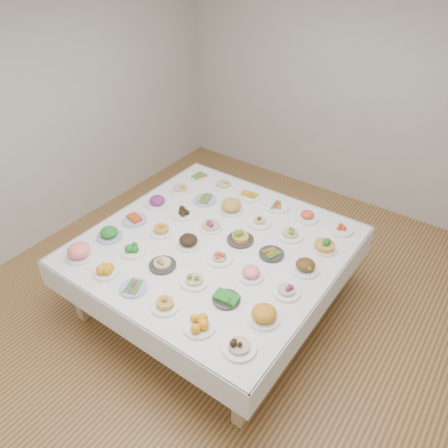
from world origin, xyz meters
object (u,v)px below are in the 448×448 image
Objects in this scene: dish_35 at (340,228)px; dish_0 at (79,251)px; display_table at (214,249)px; dish_18 at (157,200)px.

dish_0 is at bearing -134.80° from dish_35.
display_table is 9.33× the size of dish_35.
dish_18 is 1.05× the size of dish_35.
display_table is at bearing -134.88° from dish_35.
dish_0 is 1.00m from dish_18.
dish_0 is 1.04× the size of dish_35.
dish_35 is at bearing 45.12° from display_table.
dish_18 is at bearing 90.84° from dish_0.
dish_35 is (1.68, 1.69, -0.03)m from dish_0.
display_table is 9.02× the size of dish_0.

